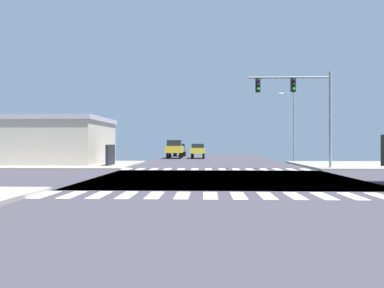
# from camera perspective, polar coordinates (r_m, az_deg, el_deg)

# --- Properties ---
(ground) EXTENTS (90.00, 90.00, 0.05)m
(ground) POSITION_cam_1_polar(r_m,az_deg,el_deg) (21.28, 4.55, -5.03)
(ground) COLOR #3A353E
(sidewalk_corner_ne) EXTENTS (12.00, 12.00, 0.14)m
(sidewalk_corner_ne) POSITION_cam_1_polar(r_m,az_deg,el_deg) (36.01, 24.87, -2.83)
(sidewalk_corner_ne) COLOR gray
(sidewalk_corner_ne) RESTS_ON ground
(sidewalk_corner_nw) EXTENTS (12.00, 12.00, 0.14)m
(sidewalk_corner_nw) POSITION_cam_1_polar(r_m,az_deg,el_deg) (35.37, -17.90, -2.88)
(sidewalk_corner_nw) COLOR gray
(sidewalk_corner_nw) RESTS_ON ground
(crosswalk_near) EXTENTS (13.50, 2.00, 0.01)m
(crosswalk_near) POSITION_cam_1_polar(r_m,az_deg,el_deg) (14.01, 4.78, -7.52)
(crosswalk_near) COLOR silver
(crosswalk_near) RESTS_ON ground
(crosswalk_far) EXTENTS (13.50, 2.00, 0.01)m
(crosswalk_far) POSITION_cam_1_polar(r_m,az_deg,el_deg) (28.54, 3.44, -3.70)
(crosswalk_far) COLOR silver
(crosswalk_far) RESTS_ON ground
(traffic_signal_mast) EXTENTS (6.00, 0.55, 7.06)m
(traffic_signal_mast) POSITION_cam_1_polar(r_m,az_deg,el_deg) (29.28, 15.45, 6.55)
(traffic_signal_mast) COLOR gray
(traffic_signal_mast) RESTS_ON ground
(street_lamp) EXTENTS (1.78, 0.32, 7.32)m
(street_lamp) POSITION_cam_1_polar(r_m,az_deg,el_deg) (42.42, 14.38, 3.48)
(street_lamp) COLOR gray
(street_lamp) RESTS_ON ground
(bank_building) EXTENTS (17.04, 9.42, 4.23)m
(bank_building) POSITION_cam_1_polar(r_m,az_deg,el_deg) (38.64, -23.81, 0.41)
(bank_building) COLOR #B4A997
(bank_building) RESTS_ON ground
(sedan_nearside_1) EXTENTS (1.80, 4.30, 1.88)m
(sedan_nearside_1) POSITION_cam_1_polar(r_m,az_deg,el_deg) (59.45, -1.81, -0.71)
(sedan_nearside_1) COLOR black
(sedan_nearside_1) RESTS_ON ground
(sedan_farside_2) EXTENTS (1.80, 4.30, 1.88)m
(sedan_farside_2) POSITION_cam_1_polar(r_m,az_deg,el_deg) (49.95, 0.88, -0.85)
(sedan_farside_2) COLOR black
(sedan_farside_2) RESTS_ON ground
(pickup_leading_1) EXTENTS (2.00, 5.10, 2.35)m
(pickup_leading_1) POSITION_cam_1_polar(r_m,az_deg,el_deg) (50.20, -2.54, -0.64)
(pickup_leading_1) COLOR black
(pickup_leading_1) RESTS_ON ground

